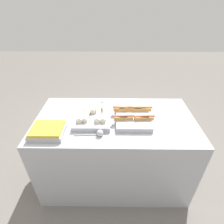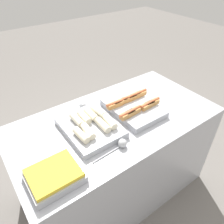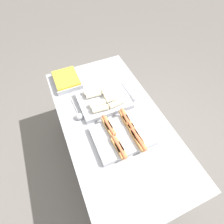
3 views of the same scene
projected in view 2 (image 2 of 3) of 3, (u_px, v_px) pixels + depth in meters
name	position (u px, v px, depth m)	size (l,w,h in m)	color
ground_plane	(115.00, 187.00, 2.20)	(12.00, 12.00, 0.00)	slate
counter	(115.00, 158.00, 1.93)	(1.61, 0.84, 0.89)	#A8AAB2
tray_hotdogs	(133.00, 107.00, 1.73)	(0.41, 0.45, 0.10)	#A8AAB2
tray_wraps	(91.00, 126.00, 1.54)	(0.35, 0.44, 0.10)	#A8AAB2
tray_side_front	(54.00, 176.00, 1.21)	(0.29, 0.24, 0.07)	#A8AAB2
serving_spoon_near	(121.00, 144.00, 1.41)	(0.26, 0.06, 0.06)	#B2B5BA
serving_spoon_far	(82.00, 106.00, 1.75)	(0.27, 0.06, 0.06)	#B2B5BA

